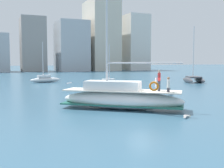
# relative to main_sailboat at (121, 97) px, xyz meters

# --- Properties ---
(ground_plane) EXTENTS (400.00, 400.00, 0.00)m
(ground_plane) POSITION_rel_main_sailboat_xyz_m (1.32, -1.45, -0.90)
(ground_plane) COLOR #38607A
(main_sailboat) EXTENTS (9.09, 7.73, 12.38)m
(main_sailboat) POSITION_rel_main_sailboat_xyz_m (0.00, 0.00, 0.00)
(main_sailboat) COLOR white
(main_sailboat) RESTS_ON ground
(moored_sloop_near) EXTENTS (4.35, 5.96, 9.64)m
(moored_sloop_near) POSITION_rel_main_sailboat_xyz_m (22.01, 18.84, -0.25)
(moored_sloop_near) COLOR #4C4C51
(moored_sloop_near) RESTS_ON ground
(moored_catamaran) EXTENTS (4.75, 1.71, 6.11)m
(moored_catamaran) POSITION_rel_main_sailboat_xyz_m (5.67, 17.56, -0.41)
(moored_catamaran) COLOR white
(moored_catamaran) RESTS_ON ground
(moored_ketch_distant) EXTENTS (5.59, 2.49, 6.99)m
(moored_ketch_distant) POSITION_rel_main_sailboat_xyz_m (-1.50, 28.88, -0.34)
(moored_ketch_distant) COLOR silver
(moored_ketch_distant) RESTS_ON ground
(seagull) EXTENTS (0.88, 0.78, 0.17)m
(seagull) POSITION_rel_main_sailboat_xyz_m (2.64, -4.75, -0.77)
(seagull) COLOR silver
(seagull) RESTS_ON ground
(mooring_buoy) EXTENTS (0.66, 0.66, 0.93)m
(mooring_buoy) POSITION_rel_main_sailboat_xyz_m (8.55, 5.90, -0.70)
(mooring_buoy) COLOR silver
(mooring_buoy) RESTS_ON ground
(waterfront_buildings) EXTENTS (87.75, 17.13, 26.65)m
(waterfront_buildings) POSITION_rel_main_sailboat_xyz_m (5.13, 81.49, 9.83)
(waterfront_buildings) COLOR #C6AD8E
(waterfront_buildings) RESTS_ON ground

